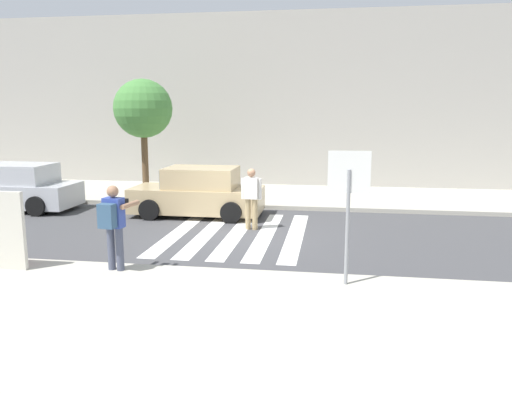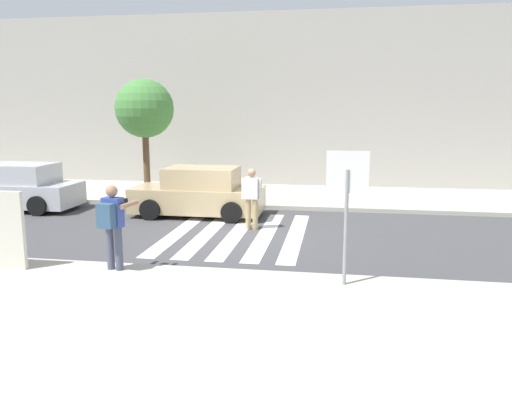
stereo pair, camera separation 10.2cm
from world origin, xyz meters
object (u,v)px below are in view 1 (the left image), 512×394
stop_sign (349,188)px  photographer_with_backpack (113,220)px  street_tree_west (143,109)px  parked_car_tan (198,193)px  pedestrian_crossing (251,195)px  parked_car_silver (16,188)px

stop_sign → photographer_with_backpack: 4.64m
street_tree_west → parked_car_tan: bearing=-41.9°
pedestrian_crossing → parked_car_silver: size_ratio=0.42×
pedestrian_crossing → street_tree_west: street_tree_west is taller
parked_car_silver → parked_car_tan: (6.30, 0.00, 0.00)m
pedestrian_crossing → street_tree_west: 6.53m
stop_sign → street_tree_west: street_tree_west is taller
stop_sign → pedestrian_crossing: bearing=119.3°
photographer_with_backpack → parked_car_silver: photographer_with_backpack is taller
stop_sign → parked_car_silver: size_ratio=0.60×
photographer_with_backpack → parked_car_tan: photographer_with_backpack is taller
photographer_with_backpack → parked_car_tan: bearing=89.0°
street_tree_west → photographer_with_backpack: bearing=-72.9°
parked_car_tan → photographer_with_backpack: bearing=-91.0°
pedestrian_crossing → parked_car_tan: size_ratio=0.42×
parked_car_silver → parked_car_tan: size_ratio=1.00×
photographer_with_backpack → pedestrian_crossing: (2.05, 4.40, -0.19)m
parked_car_silver → street_tree_west: (3.63, 2.40, 2.61)m
pedestrian_crossing → parked_car_tan: 2.51m
stop_sign → parked_car_tan: size_ratio=0.60×
photographer_with_backpack → parked_car_silver: bearing=136.1°
photographer_with_backpack → pedestrian_crossing: 4.86m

